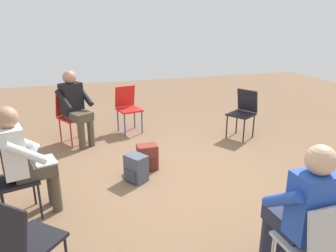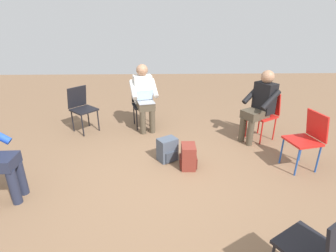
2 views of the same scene
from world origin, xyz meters
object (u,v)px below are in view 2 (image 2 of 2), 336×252
Objects in this scene: chair_northeast at (81,106)px; backpack_by_empty_chair at (167,151)px; chair_east at (143,101)px; chair_southwest at (320,249)px; backpack_near_laptop_user at (188,158)px; chair_southeast at (265,112)px; person_with_laptop at (144,94)px; person_in_black at (260,103)px; chair_south at (308,137)px.

chair_northeast is 2.36× the size of backpack_by_empty_chair.
chair_southwest is (-3.59, -1.53, 0.00)m from chair_east.
chair_northeast is at bearing 53.37° from backpack_near_laptop_user.
chair_east is at bearing 144.96° from chair_northeast.
chair_east is at bearing 82.06° from chair_southwest.
chair_southeast is 0.69× the size of person_with_laptop.
chair_east is 1.54m from backpack_by_empty_chair.
chair_southeast is 2.23m from person_with_laptop.
backpack_by_empty_chair is at bearing 82.59° from person_in_black.
backpack_near_laptop_user is (-1.49, -0.71, -0.53)m from person_with_laptop.
backpack_near_laptop_user is at bearing -126.74° from backpack_by_empty_chair.
person_in_black reaches higher than chair_northeast.
chair_southwest is at bearing -153.65° from backpack_by_empty_chair.
person_in_black is at bearing 9.09° from chair_south.
person_in_black is at bearing -55.30° from backpack_near_laptop_user.
person_in_black is 3.44× the size of backpack_by_empty_chair.
chair_southwest is at bearing 136.57° from chair_southeast.
backpack_near_laptop_user is at bearing 99.77° from chair_east.
backpack_by_empty_chair is at bearing 83.24° from chair_southeast.
person_in_black is 3.44× the size of backpack_near_laptop_user.
chair_east reaches higher than backpack_by_empty_chair.
person_in_black is at bearing 90.00° from chair_southeast.
person_in_black reaches higher than backpack_near_laptop_user.
backpack_by_empty_chair is (-1.27, -0.41, -0.53)m from person_with_laptop.
backpack_near_laptop_user is at bearing 100.77° from person_with_laptop.
chair_northeast is 1.00× the size of chair_southeast.
backpack_by_empty_chair is (-1.18, -1.59, -0.34)m from chair_northeast.
person_with_laptop is at bearing 45.04° from chair_south.
chair_northeast is 2.38m from backpack_near_laptop_user.
person_with_laptop is 1.00× the size of person_in_black.
chair_northeast reaches higher than backpack_near_laptop_user.
backpack_by_empty_chair is (2.16, 1.07, -0.34)m from chair_southwest.
chair_southwest is 0.69× the size of person_with_laptop.
backpack_by_empty_chair is at bearing 85.37° from chair_southwest.
person_in_black is at bearing 145.13° from chair_east.
person_with_laptop is 3.44× the size of backpack_near_laptop_user.
chair_southeast is (1.02, 0.23, 0.00)m from chair_south.
chair_south is at bearing 33.54° from chair_southwest.
person_with_laptop is (1.53, 2.39, 0.20)m from chair_south.
chair_east and chair_southeast have the same top height.
chair_northeast is at bearing 97.55° from chair_southwest.
person_with_laptop reaches higher than chair_southeast.
chair_northeast is 1.00× the size of chair_east.
chair_south is 2.02m from backpack_by_empty_chair.
chair_northeast is at bearing 53.40° from backpack_by_empty_chair.
chair_southwest is 2.43m from backpack_by_empty_chair.
chair_southeast is at bearing 45.94° from chair_southwest.
chair_southeast is at bearing -90.00° from person_in_black.
chair_southwest is 2.36× the size of backpack_by_empty_chair.
chair_east is 2.36× the size of backpack_by_empty_chair.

